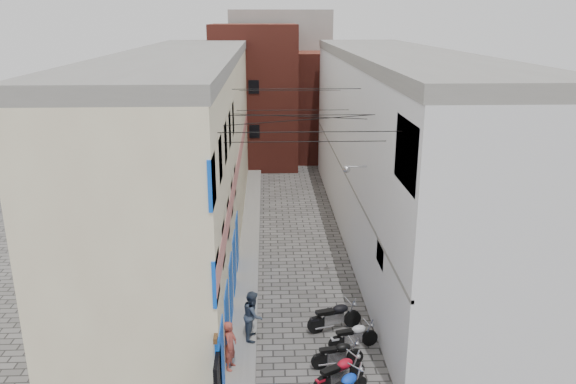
{
  "coord_description": "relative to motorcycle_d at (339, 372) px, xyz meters",
  "views": [
    {
      "loc": [
        -1.19,
        -12.85,
        10.46
      ],
      "look_at": [
        -0.26,
        10.99,
        3.0
      ],
      "focal_mm": 35.0,
      "sensor_mm": 36.0,
      "label": 1
    }
  ],
  "objects": [
    {
      "name": "plinth",
      "position": [
        -2.92,
        11.81,
        -0.41
      ],
      "size": [
        0.9,
        26.0,
        0.25
      ],
      "primitive_type": "cube",
      "color": "gray",
      "rests_on": "ground"
    },
    {
      "name": "building_left",
      "position": [
        -5.85,
        11.76,
        3.97
      ],
      "size": [
        5.1,
        27.0,
        9.0
      ],
      "color": "beige",
      "rests_on": "ground"
    },
    {
      "name": "building_right",
      "position": [
        4.13,
        11.81,
        3.97
      ],
      "size": [
        5.94,
        26.0,
        9.0
      ],
      "color": "silver",
      "rests_on": "ground"
    },
    {
      "name": "building_far_brick_left",
      "position": [
        -2.87,
        26.81,
        4.47
      ],
      "size": [
        6.0,
        6.0,
        10.0
      ],
      "primitive_type": "cube",
      "color": "maroon",
      "rests_on": "ground"
    },
    {
      "name": "building_far_brick_right",
      "position": [
        2.13,
        28.81,
        3.47
      ],
      "size": [
        5.0,
        6.0,
        8.0
      ],
      "primitive_type": "cube",
      "color": "maroon",
      "rests_on": "ground"
    },
    {
      "name": "building_far_concrete",
      "position": [
        -0.87,
        32.81,
        4.97
      ],
      "size": [
        8.0,
        5.0,
        11.0
      ],
      "primitive_type": "cube",
      "color": "gray",
      "rests_on": "ground"
    },
    {
      "name": "far_shopfront",
      "position": [
        -0.87,
        24.01,
        0.67
      ],
      "size": [
        2.0,
        0.3,
        2.4
      ],
      "primitive_type": "cube",
      "color": "black",
      "rests_on": "ground"
    },
    {
      "name": "overhead_wires",
      "position": [
        -0.87,
        6.46,
        6.59
      ],
      "size": [
        5.8,
        13.02,
        1.32
      ],
      "color": "black",
      "rests_on": "ground"
    },
    {
      "name": "motorcycle_d",
      "position": [
        0.0,
        0.0,
        0.0
      ],
      "size": [
        1.88,
        1.43,
        1.06
      ],
      "primitive_type": null,
      "rotation": [
        0.0,
        0.0,
        -1.04
      ],
      "color": "#A70B1E",
      "rests_on": "ground"
    },
    {
      "name": "motorcycle_e",
      "position": [
        0.07,
        1.02,
        -0.05
      ],
      "size": [
        1.75,
        0.83,
        0.97
      ],
      "primitive_type": null,
      "rotation": [
        0.0,
        0.0,
        -1.38
      ],
      "color": "black",
      "rests_on": "ground"
    },
    {
      "name": "motorcycle_f",
      "position": [
        0.72,
        2.01,
        -0.03
      ],
      "size": [
        1.81,
        0.98,
        1.0
      ],
      "primitive_type": null,
      "rotation": [
        0.0,
        0.0,
        -1.31
      ],
      "color": "#B4B4B9",
      "rests_on": "ground"
    },
    {
      "name": "motorcycle_g",
      "position": [
        0.23,
        3.18,
        0.04
      ],
      "size": [
        2.08,
        1.14,
        1.15
      ],
      "primitive_type": null,
      "rotation": [
        0.0,
        0.0,
        -1.29
      ],
      "color": "black",
      "rests_on": "ground"
    },
    {
      "name": "person_a",
      "position": [
        -3.22,
        0.71,
        0.5
      ],
      "size": [
        0.51,
        0.65,
        1.57
      ],
      "primitive_type": "imported",
      "rotation": [
        0.0,
        0.0,
        1.32
      ],
      "color": "#9A4138",
      "rests_on": "plinth"
    },
    {
      "name": "person_b",
      "position": [
        -2.57,
        2.39,
        0.56
      ],
      "size": [
        0.69,
        0.86,
        1.68
      ],
      "primitive_type": "imported",
      "rotation": [
        0.0,
        0.0,
        1.5
      ],
      "color": "#374253",
      "rests_on": "plinth"
    }
  ]
}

